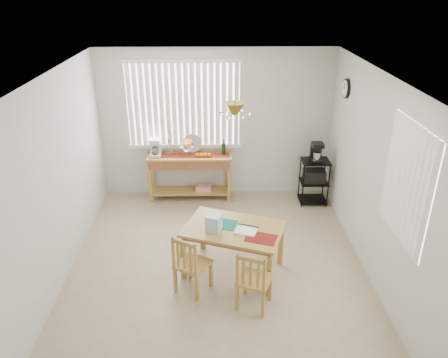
{
  "coord_description": "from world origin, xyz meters",
  "views": [
    {
      "loc": [
        -0.02,
        -4.98,
        3.62
      ],
      "look_at": [
        0.1,
        0.55,
        1.05
      ],
      "focal_mm": 35.0,
      "sensor_mm": 36.0,
      "label": 1
    }
  ],
  "objects_px": {
    "dining_table": "(234,233)",
    "chair_right": "(254,281)",
    "cart_items": "(316,152)",
    "sideboard": "(190,166)",
    "wire_cart": "(314,177)",
    "chair_left": "(191,265)"
  },
  "relations": [
    {
      "from": "dining_table",
      "to": "chair_right",
      "type": "xyz_separation_m",
      "value": [
        0.21,
        -0.74,
        -0.2
      ]
    },
    {
      "from": "cart_items",
      "to": "sideboard",
      "type": "bearing_deg",
      "value": 174.42
    },
    {
      "from": "cart_items",
      "to": "chair_right",
      "type": "bearing_deg",
      "value": -115.26
    },
    {
      "from": "wire_cart",
      "to": "cart_items",
      "type": "relative_size",
      "value": 2.43
    },
    {
      "from": "wire_cart",
      "to": "chair_right",
      "type": "relative_size",
      "value": 1.0
    },
    {
      "from": "dining_table",
      "to": "cart_items",
      "type": "bearing_deg",
      "value": 52.9
    },
    {
      "from": "chair_right",
      "to": "cart_items",
      "type": "bearing_deg",
      "value": 64.74
    },
    {
      "from": "chair_right",
      "to": "sideboard",
      "type": "bearing_deg",
      "value": 106.74
    },
    {
      "from": "dining_table",
      "to": "chair_right",
      "type": "relative_size",
      "value": 1.81
    },
    {
      "from": "wire_cart",
      "to": "chair_left",
      "type": "height_order",
      "value": "chair_left"
    },
    {
      "from": "sideboard",
      "to": "chair_right",
      "type": "relative_size",
      "value": 1.82
    },
    {
      "from": "sideboard",
      "to": "chair_right",
      "type": "bearing_deg",
      "value": -73.26
    },
    {
      "from": "sideboard",
      "to": "chair_left",
      "type": "bearing_deg",
      "value": -87.24
    },
    {
      "from": "chair_right",
      "to": "wire_cart",
      "type": "bearing_deg",
      "value": 64.67
    },
    {
      "from": "wire_cart",
      "to": "chair_left",
      "type": "xyz_separation_m",
      "value": [
        -2.01,
        -2.36,
        -0.08
      ]
    },
    {
      "from": "cart_items",
      "to": "chair_right",
      "type": "distance_m",
      "value": 3.02
    },
    {
      "from": "chair_left",
      "to": "chair_right",
      "type": "relative_size",
      "value": 1.02
    },
    {
      "from": "wire_cart",
      "to": "cart_items",
      "type": "bearing_deg",
      "value": 90.0
    },
    {
      "from": "chair_left",
      "to": "cart_items",
      "type": "bearing_deg",
      "value": 49.63
    },
    {
      "from": "cart_items",
      "to": "dining_table",
      "type": "bearing_deg",
      "value": -127.1
    },
    {
      "from": "cart_items",
      "to": "chair_left",
      "type": "bearing_deg",
      "value": -130.37
    },
    {
      "from": "sideboard",
      "to": "chair_left",
      "type": "distance_m",
      "value": 2.58
    }
  ]
}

